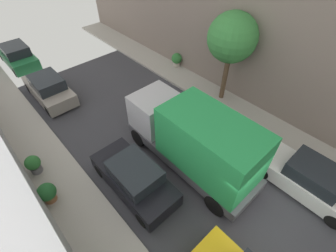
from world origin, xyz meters
TOP-DOWN VIEW (x-y plane):
  - ground at (0.00, 0.00)m, footprint 32.00×32.00m
  - sidewalk_right at (5.00, 0.00)m, footprint 2.00×44.00m
  - parked_car_left_3 at (-2.70, 4.50)m, footprint 1.78×4.20m
  - parked_car_left_4 at (-2.70, 13.28)m, footprint 1.78×4.20m
  - parked_car_left_5 at (-2.70, 18.96)m, footprint 1.78×4.20m
  - parked_car_right_2 at (2.70, -0.52)m, footprint 1.78×4.20m
  - delivery_truck at (0.00, 3.65)m, footprint 2.26×6.60m
  - street_tree_1 at (5.16, 6.00)m, footprint 2.65×2.65m
  - potted_plant_1 at (-5.72, 6.34)m, footprint 0.75×0.75m
  - potted_plant_3 at (5.74, 10.66)m, footprint 0.76×0.76m
  - potted_plant_4 at (-5.59, 8.17)m, footprint 0.67×0.67m

SIDE VIEW (x-z plane):
  - ground at x=0.00m, z-range 0.00..0.00m
  - sidewalk_right at x=5.00m, z-range 0.00..0.15m
  - potted_plant_1 at x=-5.72m, z-range 0.19..1.15m
  - potted_plant_4 at x=-5.59m, z-range 0.20..1.15m
  - potted_plant_3 at x=5.74m, z-range 0.20..1.17m
  - parked_car_left_3 at x=-2.70m, z-range -0.06..1.50m
  - parked_car_left_4 at x=-2.70m, z-range -0.06..1.50m
  - parked_car_left_5 at x=-2.70m, z-range -0.06..1.50m
  - parked_car_right_2 at x=2.70m, z-range -0.06..1.50m
  - delivery_truck at x=0.00m, z-range 0.10..3.48m
  - street_tree_1 at x=5.16m, z-range 1.38..6.56m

